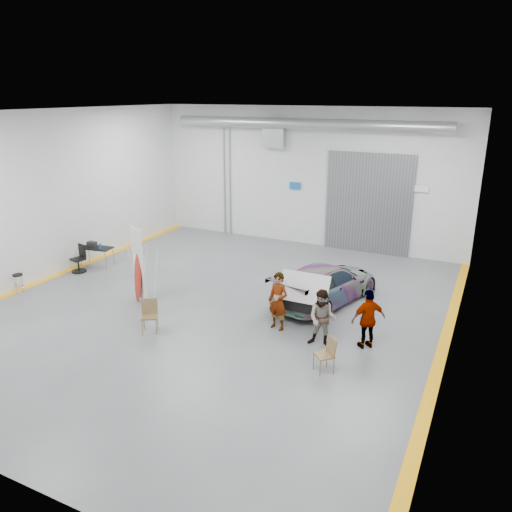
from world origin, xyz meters
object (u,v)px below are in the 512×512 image
at_px(office_chair, 79,260).
at_px(person_a, 278,301).
at_px(sedan_car, 326,283).
at_px(person_b, 322,318).
at_px(folding_chair_far, 324,361).
at_px(shop_stool, 19,284).
at_px(surfboard_display, 140,271).
at_px(work_table, 95,247).
at_px(person_c, 368,319).
at_px(folding_chair_near, 150,322).

bearing_deg(office_chair, person_a, 8.18).
relative_size(sedan_car, person_b, 2.71).
height_order(person_a, folding_chair_far, person_a).
xyz_separation_m(person_a, shop_stool, (-9.01, -1.41, -0.52)).
xyz_separation_m(surfboard_display, shop_stool, (-4.23, -1.25, -0.73)).
xyz_separation_m(person_a, work_table, (-8.63, 1.88, -0.08)).
bearing_deg(person_b, person_c, 16.99).
height_order(sedan_car, folding_chair_far, sedan_car).
bearing_deg(folding_chair_far, work_table, -154.05).
relative_size(person_b, surfboard_display, 0.61).
bearing_deg(person_c, person_b, -20.47).
relative_size(person_a, person_b, 1.07).
relative_size(shop_stool, work_table, 0.52).
bearing_deg(folding_chair_near, office_chair, 120.35).
distance_m(person_a, shop_stool, 9.13).
bearing_deg(work_table, person_c, -9.42).
xyz_separation_m(sedan_car, work_table, (-9.22, -0.61, 0.15)).
xyz_separation_m(shop_stool, office_chair, (0.26, 2.53, 0.12)).
bearing_deg(person_a, sedan_car, 89.10).
bearing_deg(office_chair, folding_chair_near, -12.20).
relative_size(folding_chair_near, shop_stool, 1.38).
bearing_deg(surfboard_display, folding_chair_far, 11.47).
height_order(folding_chair_far, shop_stool, folding_chair_far).
distance_m(folding_chair_far, shop_stool, 10.97).
bearing_deg(person_c, folding_chair_far, 27.02).
relative_size(person_a, shop_stool, 2.52).
height_order(person_a, surfboard_display, surfboard_display).
bearing_deg(office_chair, person_c, 9.94).
height_order(person_a, person_c, person_a).
relative_size(surfboard_display, folding_chair_far, 2.95).
height_order(shop_stool, office_chair, office_chair).
bearing_deg(folding_chair_near, surfboard_display, 102.39).
height_order(person_b, folding_chair_near, person_b).
height_order(person_a, folding_chair_near, person_a).
xyz_separation_m(person_a, surfboard_display, (-4.78, -0.17, 0.21)).
distance_m(folding_chair_far, office_chair, 11.06).
height_order(sedan_car, person_c, person_c).
height_order(person_c, work_table, person_c).
relative_size(person_c, folding_chair_far, 1.85).
bearing_deg(surfboard_display, folding_chair_near, -21.57).
distance_m(person_c, surfboard_display, 7.39).
bearing_deg(office_chair, surfboard_display, -2.47).
bearing_deg(work_table, person_a, -12.32).
xyz_separation_m(person_a, folding_chair_far, (1.96, -1.67, -0.58)).
height_order(person_b, folding_chair_far, person_b).
distance_m(sedan_car, shop_stool, 10.38).
xyz_separation_m(sedan_car, surfboard_display, (-5.38, -2.66, 0.44)).
height_order(person_c, folding_chair_far, person_c).
height_order(folding_chair_near, shop_stool, folding_chair_near).
height_order(person_c, office_chair, person_c).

